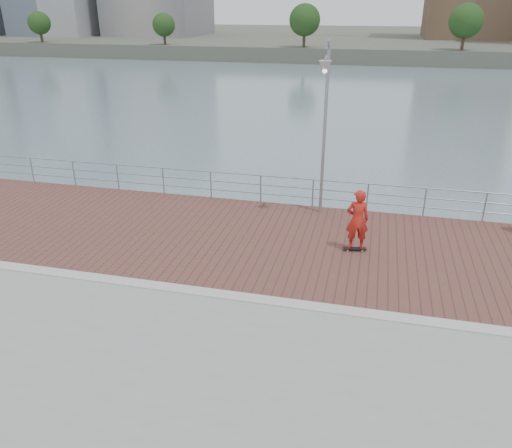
# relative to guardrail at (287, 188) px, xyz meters

# --- Properties ---
(water) EXTENTS (400.00, 400.00, 0.00)m
(water) POSITION_rel_guardrail_xyz_m (-0.00, -7.00, -2.69)
(water) COLOR slate
(water) RESTS_ON ground
(brick_lane) EXTENTS (40.00, 6.80, 0.02)m
(brick_lane) POSITION_rel_guardrail_xyz_m (-0.00, -3.40, -0.68)
(brick_lane) COLOR brown
(brick_lane) RESTS_ON seawall
(curb) EXTENTS (40.00, 0.40, 0.06)m
(curb) POSITION_rel_guardrail_xyz_m (-0.00, -7.00, -0.66)
(curb) COLOR #B7B5AD
(curb) RESTS_ON seawall
(far_shore) EXTENTS (320.00, 95.00, 2.50)m
(far_shore) POSITION_rel_guardrail_xyz_m (-0.00, 115.50, -1.44)
(far_shore) COLOR #4C5142
(far_shore) RESTS_ON ground
(guardrail) EXTENTS (39.06, 0.06, 1.13)m
(guardrail) POSITION_rel_guardrail_xyz_m (0.00, 0.00, 0.00)
(guardrail) COLOR #8C9EA8
(guardrail) RESTS_ON brick_lane
(street_lamp) EXTENTS (0.43, 1.24, 5.87)m
(street_lamp) POSITION_rel_guardrail_xyz_m (1.39, -0.93, 3.48)
(street_lamp) COLOR gray
(street_lamp) RESTS_ON brick_lane
(skateboard) EXTENTS (0.74, 0.33, 0.08)m
(skateboard) POSITION_rel_guardrail_xyz_m (2.86, -3.47, -0.61)
(skateboard) COLOR black
(skateboard) RESTS_ON brick_lane
(skateboarder) EXTENTS (0.80, 0.61, 1.96)m
(skateboarder) POSITION_rel_guardrail_xyz_m (2.86, -3.47, 0.39)
(skateboarder) COLOR red
(skateboarder) RESTS_ON skateboard
(shoreline_trees) EXTENTS (144.64, 5.18, 6.91)m
(shoreline_trees) POSITION_rel_guardrail_xyz_m (14.85, 70.00, 3.81)
(shoreline_trees) COLOR #473323
(shoreline_trees) RESTS_ON far_shore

